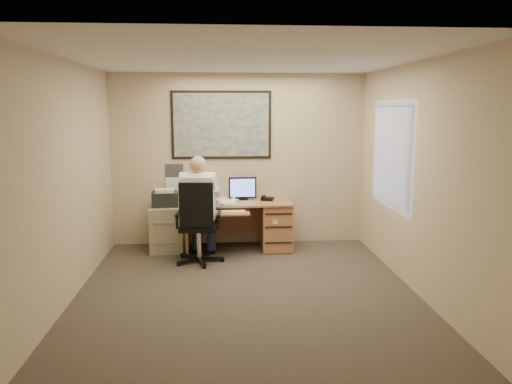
{
  "coord_description": "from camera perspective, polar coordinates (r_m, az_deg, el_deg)",
  "views": [
    {
      "loc": [
        -0.3,
        -5.63,
        2.17
      ],
      "look_at": [
        0.21,
        1.3,
        0.99
      ],
      "focal_mm": 35.0,
      "sensor_mm": 36.0,
      "label": 1
    }
  ],
  "objects": [
    {
      "name": "person",
      "position": [
        7.06,
        -6.58,
        -2.0
      ],
      "size": [
        0.74,
        0.97,
        1.5
      ],
      "primitive_type": null,
      "rotation": [
        0.0,
        0.0,
        -0.13
      ],
      "color": "white",
      "rests_on": "office_chair"
    },
    {
      "name": "office_chair",
      "position": [
        7.07,
        -6.52,
        -5.38
      ],
      "size": [
        0.75,
        0.75,
        1.18
      ],
      "rotation": [
        0.0,
        0.0,
        -0.07
      ],
      "color": "black",
      "rests_on": "ground"
    },
    {
      "name": "desk",
      "position": [
        7.75,
        0.51,
        -3.28
      ],
      "size": [
        1.6,
        0.97,
        1.09
      ],
      "color": "#A97148",
      "rests_on": "ground"
    },
    {
      "name": "window_blinds",
      "position": [
        6.85,
        15.22,
        4.11
      ],
      "size": [
        0.06,
        1.4,
        1.3
      ],
      "primitive_type": null,
      "color": "beige",
      "rests_on": "room_shell"
    },
    {
      "name": "filing_cabinet",
      "position": [
        7.77,
        -10.27,
        -3.61
      ],
      "size": [
        0.55,
        0.64,
        0.96
      ],
      "rotation": [
        0.0,
        0.0,
        0.1
      ],
      "color": "#ACA58A",
      "rests_on": "ground"
    },
    {
      "name": "world_map",
      "position": [
        7.87,
        -3.98,
        7.65
      ],
      "size": [
        1.56,
        0.03,
        1.06
      ],
      "primitive_type": "cube",
      "color": "#1E4C93",
      "rests_on": "room_shell"
    },
    {
      "name": "room_shell",
      "position": [
        5.7,
        -1.13,
        1.38
      ],
      "size": [
        4.0,
        4.5,
        2.7
      ],
      "color": "#3D362F",
      "rests_on": "ground"
    },
    {
      "name": "wall_calendar",
      "position": [
        7.98,
        -9.31,
        1.66
      ],
      "size": [
        0.28,
        0.01,
        0.42
      ],
      "primitive_type": "cube",
      "color": "white",
      "rests_on": "room_shell"
    }
  ]
}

